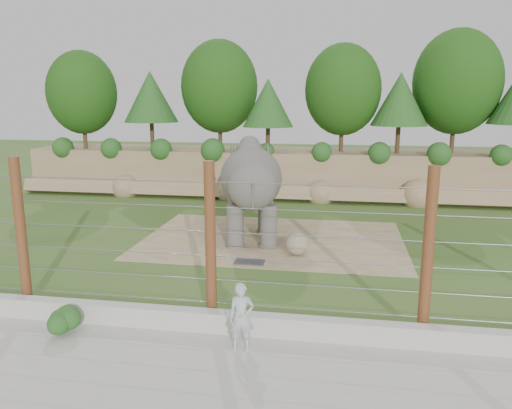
% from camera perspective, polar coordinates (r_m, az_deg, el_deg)
% --- Properties ---
extents(ground, '(90.00, 90.00, 0.00)m').
position_cam_1_polar(ground, '(16.82, -1.15, -6.75)').
color(ground, '#3A5B20').
rests_on(ground, ground).
extents(back_embankment, '(30.00, 5.52, 8.77)m').
position_cam_1_polar(back_embankment, '(28.45, 4.84, 9.07)').
color(back_embankment, '#917652').
rests_on(back_embankment, ground).
extents(dirt_patch, '(10.00, 7.00, 0.02)m').
position_cam_1_polar(dirt_patch, '(19.56, 1.94, -4.01)').
color(dirt_patch, '#93785A').
rests_on(dirt_patch, ground).
extents(drain_grate, '(1.00, 0.60, 0.03)m').
position_cam_1_polar(drain_grate, '(16.84, -0.75, -6.59)').
color(drain_grate, '#262628').
rests_on(drain_grate, dirt_patch).
extents(elephant, '(2.93, 4.99, 3.79)m').
position_cam_1_polar(elephant, '(19.07, -0.57, 1.40)').
color(elephant, '#5E5854').
rests_on(elephant, ground).
extents(stone_ball, '(0.80, 0.80, 0.80)m').
position_cam_1_polar(stone_ball, '(17.57, 4.70, -4.51)').
color(stone_ball, gray).
rests_on(stone_ball, dirt_patch).
extents(retaining_wall, '(26.00, 0.35, 0.50)m').
position_cam_1_polar(retaining_wall, '(12.20, -5.67, -13.07)').
color(retaining_wall, '#BBB8AD').
rests_on(retaining_wall, ground).
extents(walkway, '(26.00, 4.00, 0.01)m').
position_cam_1_polar(walkway, '(10.62, -8.63, -18.72)').
color(walkway, '#BBB8AD').
rests_on(walkway, ground).
extents(barrier_fence, '(20.26, 0.26, 4.00)m').
position_cam_1_polar(barrier_fence, '(12.03, -5.22, -4.50)').
color(barrier_fence, brown).
rests_on(barrier_fence, ground).
extents(walkway_shrub, '(0.61, 0.61, 0.61)m').
position_cam_1_polar(walkway_shrub, '(12.67, -20.88, -12.53)').
color(walkway_shrub, '#225422').
rests_on(walkway_shrub, walkway).
extents(zookeeper, '(0.62, 0.47, 1.52)m').
position_cam_1_polar(zookeeper, '(11.08, -1.69, -12.74)').
color(zookeeper, '#A6ABAF').
rests_on(zookeeper, walkway).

